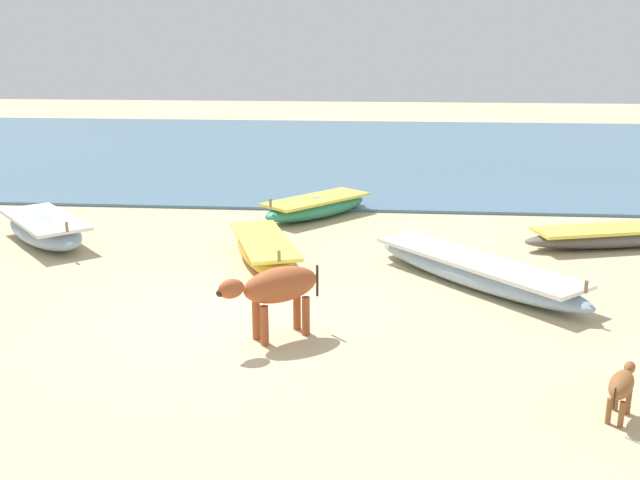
{
  "coord_description": "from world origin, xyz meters",
  "views": [
    {
      "loc": [
        2.36,
        -10.4,
        4.28
      ],
      "look_at": [
        1.22,
        2.65,
        0.6
      ],
      "focal_mm": 40.53,
      "sensor_mm": 36.0,
      "label": 1
    }
  ],
  "objects_px": {
    "fishing_boat_1": "(631,235)",
    "cow_adult_rust": "(277,288)",
    "fishing_boat_3": "(264,249)",
    "calf_near_brown": "(622,385)",
    "fishing_boat_0": "(475,271)",
    "fishing_boat_2": "(316,207)",
    "fishing_boat_5": "(45,229)"
  },
  "relations": [
    {
      "from": "fishing_boat_1",
      "to": "fishing_boat_3",
      "type": "distance_m",
      "value": 7.81
    },
    {
      "from": "fishing_boat_0",
      "to": "fishing_boat_5",
      "type": "height_order",
      "value": "fishing_boat_5"
    },
    {
      "from": "fishing_boat_1",
      "to": "fishing_boat_2",
      "type": "distance_m",
      "value": 7.17
    },
    {
      "from": "fishing_boat_1",
      "to": "fishing_boat_0",
      "type": "bearing_deg",
      "value": -158.07
    },
    {
      "from": "fishing_boat_3",
      "to": "cow_adult_rust",
      "type": "height_order",
      "value": "cow_adult_rust"
    },
    {
      "from": "fishing_boat_2",
      "to": "fishing_boat_1",
      "type": "bearing_deg",
      "value": 115.63
    },
    {
      "from": "fishing_boat_0",
      "to": "fishing_boat_1",
      "type": "distance_m",
      "value": 4.6
    },
    {
      "from": "fishing_boat_5",
      "to": "calf_near_brown",
      "type": "distance_m",
      "value": 12.03
    },
    {
      "from": "fishing_boat_3",
      "to": "fishing_boat_1",
      "type": "bearing_deg",
      "value": 83.8
    },
    {
      "from": "fishing_boat_5",
      "to": "cow_adult_rust",
      "type": "height_order",
      "value": "cow_adult_rust"
    },
    {
      "from": "cow_adult_rust",
      "to": "fishing_boat_5",
      "type": "bearing_deg",
      "value": -76.36
    },
    {
      "from": "calf_near_brown",
      "to": "fishing_boat_0",
      "type": "bearing_deg",
      "value": 42.49
    },
    {
      "from": "fishing_boat_1",
      "to": "cow_adult_rust",
      "type": "xyz_separation_m",
      "value": [
        -6.79,
        -5.51,
        0.54
      ]
    },
    {
      "from": "fishing_boat_0",
      "to": "cow_adult_rust",
      "type": "distance_m",
      "value": 4.18
    },
    {
      "from": "fishing_boat_0",
      "to": "fishing_boat_2",
      "type": "height_order",
      "value": "fishing_boat_2"
    },
    {
      "from": "fishing_boat_0",
      "to": "fishing_boat_1",
      "type": "height_order",
      "value": "fishing_boat_0"
    },
    {
      "from": "fishing_boat_2",
      "to": "fishing_boat_3",
      "type": "xyz_separation_m",
      "value": [
        -0.69,
        -3.72,
        -0.02
      ]
    },
    {
      "from": "cow_adult_rust",
      "to": "calf_near_brown",
      "type": "relative_size",
      "value": 1.79
    },
    {
      "from": "fishing_boat_0",
      "to": "fishing_boat_1",
      "type": "bearing_deg",
      "value": 86.14
    },
    {
      "from": "fishing_boat_0",
      "to": "calf_near_brown",
      "type": "xyz_separation_m",
      "value": [
        1.12,
        -4.62,
        0.15
      ]
    },
    {
      "from": "fishing_boat_0",
      "to": "fishing_boat_2",
      "type": "relative_size",
      "value": 1.38
    },
    {
      "from": "fishing_boat_1",
      "to": "fishing_boat_2",
      "type": "xyz_separation_m",
      "value": [
        -6.91,
        1.93,
        0.04
      ]
    },
    {
      "from": "fishing_boat_3",
      "to": "cow_adult_rust",
      "type": "bearing_deg",
      "value": -7.21
    },
    {
      "from": "fishing_boat_2",
      "to": "cow_adult_rust",
      "type": "bearing_deg",
      "value": 42.13
    },
    {
      "from": "fishing_boat_3",
      "to": "calf_near_brown",
      "type": "height_order",
      "value": "fishing_boat_3"
    },
    {
      "from": "cow_adult_rust",
      "to": "fishing_boat_3",
      "type": "bearing_deg",
      "value": -115.01
    },
    {
      "from": "fishing_boat_3",
      "to": "calf_near_brown",
      "type": "xyz_separation_m",
      "value": [
        5.11,
        -5.67,
        0.16
      ]
    },
    {
      "from": "fishing_boat_1",
      "to": "cow_adult_rust",
      "type": "bearing_deg",
      "value": -157.29
    },
    {
      "from": "fishing_boat_1",
      "to": "calf_near_brown",
      "type": "height_order",
      "value": "fishing_boat_1"
    },
    {
      "from": "fishing_boat_0",
      "to": "cow_adult_rust",
      "type": "bearing_deg",
      "value": -92.21
    },
    {
      "from": "fishing_boat_1",
      "to": "fishing_boat_5",
      "type": "distance_m",
      "value": 12.57
    },
    {
      "from": "fishing_boat_0",
      "to": "calf_near_brown",
      "type": "relative_size",
      "value": 5.1
    }
  ]
}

